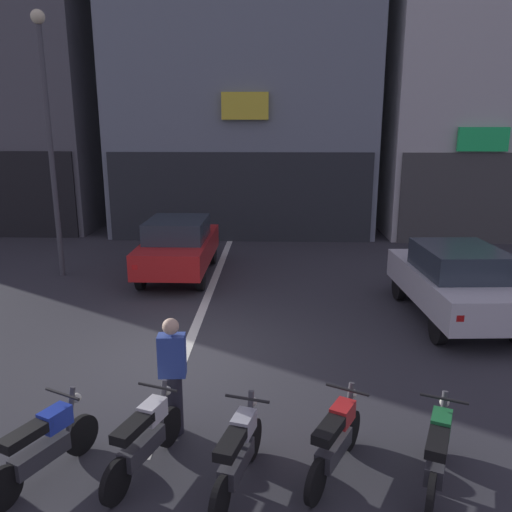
% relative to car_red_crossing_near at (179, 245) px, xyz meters
% --- Properties ---
extents(ground_plane, '(120.00, 120.00, 0.00)m').
position_rel_car_red_crossing_near_xyz_m(ground_plane, '(1.02, -5.15, -0.89)').
color(ground_plane, '#333338').
extents(lane_centre_line, '(0.20, 18.00, 0.01)m').
position_rel_car_red_crossing_near_xyz_m(lane_centre_line, '(1.02, 0.85, -0.88)').
color(lane_centre_line, silver).
rests_on(lane_centre_line, ground).
extents(building_far_right, '(9.87, 8.29, 11.60)m').
position_rel_car_red_crossing_near_xyz_m(building_far_right, '(11.81, 8.53, 4.90)').
color(building_far_right, silver).
rests_on(building_far_right, ground).
extents(car_red_crossing_near, '(1.78, 4.11, 1.64)m').
position_rel_car_red_crossing_near_xyz_m(car_red_crossing_near, '(0.00, 0.00, 0.00)').
color(car_red_crossing_near, black).
rests_on(car_red_crossing_near, ground).
extents(car_white_parked_kerbside, '(2.00, 4.20, 1.64)m').
position_rel_car_red_crossing_near_xyz_m(car_white_parked_kerbside, '(6.54, -3.08, 0.00)').
color(car_white_parked_kerbside, black).
rests_on(car_white_parked_kerbside, ground).
extents(street_lamp, '(0.36, 0.36, 6.93)m').
position_rel_car_red_crossing_near_xyz_m(street_lamp, '(-3.32, -0.06, 3.32)').
color(street_lamp, '#47474C').
rests_on(street_lamp, ground).
extents(motorcycle_blue_row_leftmost, '(0.80, 1.54, 0.98)m').
position_rel_car_red_crossing_near_xyz_m(motorcycle_blue_row_leftmost, '(-0.02, -8.53, -0.43)').
color(motorcycle_blue_row_leftmost, black).
rests_on(motorcycle_blue_row_leftmost, ground).
extents(motorcycle_white_row_left_mid, '(0.69, 1.60, 0.98)m').
position_rel_car_red_crossing_near_xyz_m(motorcycle_white_row_left_mid, '(1.12, -8.34, -0.43)').
color(motorcycle_white_row_left_mid, black).
rests_on(motorcycle_white_row_left_mid, ground).
extents(motorcycle_silver_row_centre, '(0.61, 1.63, 0.98)m').
position_rel_car_red_crossing_near_xyz_m(motorcycle_silver_row_centre, '(2.27, -8.58, -0.43)').
color(motorcycle_silver_row_centre, black).
rests_on(motorcycle_silver_row_centre, ground).
extents(motorcycle_red_row_right_mid, '(0.83, 1.51, 0.98)m').
position_rel_car_red_crossing_near_xyz_m(motorcycle_red_row_right_mid, '(3.43, -8.29, -0.43)').
color(motorcycle_red_row_right_mid, black).
rests_on(motorcycle_red_row_right_mid, ground).
extents(motorcycle_green_row_rightmost, '(0.74, 1.57, 0.98)m').
position_rel_car_red_crossing_near_xyz_m(motorcycle_green_row_rightmost, '(4.57, -8.48, -0.43)').
color(motorcycle_green_row_rightmost, black).
rests_on(motorcycle_green_row_rightmost, ground).
extents(person_by_motorcycles, '(0.37, 0.24, 1.67)m').
position_rel_car_red_crossing_near_xyz_m(person_by_motorcycles, '(1.32, -7.53, -0.03)').
color(person_by_motorcycles, '#23232D').
rests_on(person_by_motorcycles, ground).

